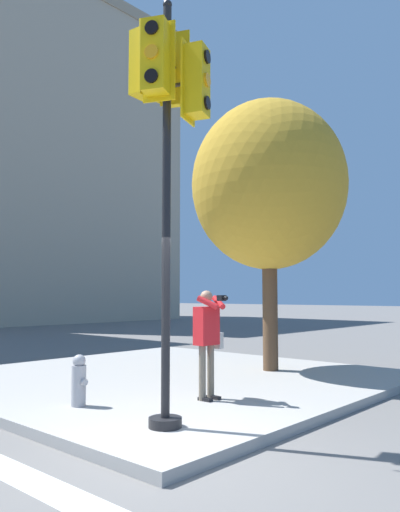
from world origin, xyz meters
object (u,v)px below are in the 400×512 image
Objects in this scene: traffic_signal_pole at (168,107)px; person_photographer at (208,334)px; street_tree at (269,186)px; fire_hydrant at (79,381)px.

person_photographer is (1.58, 0.69, -3.05)m from traffic_signal_pole.
street_tree reaches higher than person_photographer.
street_tree reaches higher than traffic_signal_pole.
traffic_signal_pole is 5.07m from street_tree.
person_photographer is 4.54m from street_tree.
fire_hydrant is at bearing 145.63° from person_photographer.
street_tree is at bearing 16.80° from person_photographer.
street_tree is 6.09m from fire_hydrant.
traffic_signal_pole is at bearing -156.49° from person_photographer.
street_tree is at bearing 19.08° from traffic_signal_pole.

